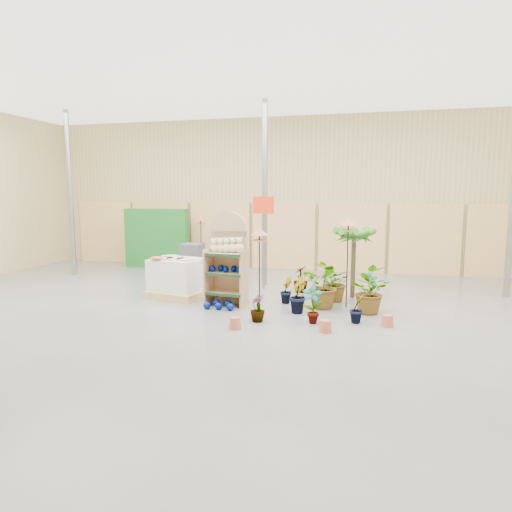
# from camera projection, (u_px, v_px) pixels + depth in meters

# --- Properties ---
(room) EXTENTS (15.20, 12.10, 4.70)m
(room) POSITION_uv_depth(u_px,v_px,m) (233.00, 197.00, 8.68)
(room) COLOR #5C5C5C
(room) RESTS_ON ground
(display_shelf) EXTENTS (0.84, 0.58, 1.91)m
(display_shelf) POSITION_uv_depth(u_px,v_px,m) (228.00, 262.00, 9.34)
(display_shelf) COLOR tan
(display_shelf) RESTS_ON ground
(teddy_bears) EXTENTS (0.71, 0.20, 0.31)m
(teddy_bears) POSITION_uv_depth(u_px,v_px,m) (228.00, 246.00, 9.20)
(teddy_bears) COLOR beige
(teddy_bears) RESTS_ON display_shelf
(gazing_balls_shelf) EXTENTS (0.70, 0.24, 0.13)m
(gazing_balls_shelf) POSITION_uv_depth(u_px,v_px,m) (226.00, 269.00, 9.24)
(gazing_balls_shelf) COLOR #001169
(gazing_balls_shelf) RESTS_ON display_shelf
(gazing_balls_floor) EXTENTS (0.63, 0.39, 0.15)m
(gazing_balls_floor) POSITION_uv_depth(u_px,v_px,m) (220.00, 305.00, 9.05)
(gazing_balls_floor) COLOR #001169
(gazing_balls_floor) RESTS_ON ground
(pallet_stack) EXTENTS (1.37, 1.21, 0.88)m
(pallet_stack) POSITION_uv_depth(u_px,v_px,m) (178.00, 278.00, 10.08)
(pallet_stack) COLOR tan
(pallet_stack) RESTS_ON ground
(charcoal_planters) EXTENTS (0.50, 0.50, 1.00)m
(charcoal_planters) POSITION_uv_depth(u_px,v_px,m) (193.00, 263.00, 11.63)
(charcoal_planters) COLOR #353538
(charcoal_planters) RESTS_ON ground
(trellis_stock) EXTENTS (2.00, 0.30, 1.80)m
(trellis_stock) POSITION_uv_depth(u_px,v_px,m) (157.00, 238.00, 13.92)
(trellis_stock) COLOR #196621
(trellis_stock) RESTS_ON ground
(offer_sign) EXTENTS (0.50, 0.08, 2.20)m
(offer_sign) POSITION_uv_depth(u_px,v_px,m) (264.00, 223.00, 10.72)
(offer_sign) COLOR gray
(offer_sign) RESTS_ON ground
(bird_table_front) EXTENTS (0.34, 0.34, 1.62)m
(bird_table_front) POSITION_uv_depth(u_px,v_px,m) (259.00, 234.00, 8.73)
(bird_table_front) COLOR black
(bird_table_front) RESTS_ON ground
(bird_table_right) EXTENTS (0.34, 0.34, 1.79)m
(bird_table_right) POSITION_uv_depth(u_px,v_px,m) (348.00, 225.00, 8.94)
(bird_table_right) COLOR black
(bird_table_right) RESTS_ON ground
(bird_table_back) EXTENTS (0.34, 0.34, 1.66)m
(bird_table_back) POSITION_uv_depth(u_px,v_px,m) (201.00, 220.00, 12.77)
(bird_table_back) COLOR black
(bird_table_back) RESTS_ON ground
(palm) EXTENTS (0.70, 0.70, 1.65)m
(palm) POSITION_uv_depth(u_px,v_px,m) (354.00, 234.00, 9.84)
(palm) COLOR #42341F
(palm) RESTS_ON ground
(potted_plant_1) EXTENTS (0.36, 0.42, 0.70)m
(potted_plant_1) POSITION_uv_depth(u_px,v_px,m) (298.00, 295.00, 8.72)
(potted_plant_1) COLOR #2B6B19
(potted_plant_1) RESTS_ON ground
(potted_plant_2) EXTENTS (1.07, 1.02, 0.93)m
(potted_plant_2) POSITION_uv_depth(u_px,v_px,m) (325.00, 285.00, 9.04)
(potted_plant_2) COLOR #2B6B19
(potted_plant_2) RESTS_ON ground
(potted_plant_4) EXTENTS (0.41, 0.37, 0.65)m
(potted_plant_4) POSITION_uv_depth(u_px,v_px,m) (370.00, 288.00, 9.48)
(potted_plant_4) COLOR #2B6B19
(potted_plant_4) RESTS_ON ground
(potted_plant_5) EXTENTS (0.28, 0.33, 0.54)m
(potted_plant_5) POSITION_uv_depth(u_px,v_px,m) (286.00, 290.00, 9.50)
(potted_plant_5) COLOR #2B6B19
(potted_plant_5) RESTS_ON ground
(potted_plant_6) EXTENTS (0.74, 0.82, 0.83)m
(potted_plant_6) POSITION_uv_depth(u_px,v_px,m) (335.00, 282.00, 9.61)
(potted_plant_6) COLOR #2B6B19
(potted_plant_6) RESTS_ON ground
(potted_plant_7) EXTENTS (0.38, 0.38, 0.48)m
(potted_plant_7) POSITION_uv_depth(u_px,v_px,m) (258.00, 308.00, 8.13)
(potted_plant_7) COLOR #2B6B19
(potted_plant_7) RESTS_ON ground
(potted_plant_8) EXTENTS (0.39, 0.29, 0.68)m
(potted_plant_8) POSITION_uv_depth(u_px,v_px,m) (312.00, 305.00, 7.99)
(potted_plant_8) COLOR #2B6B19
(potted_plant_8) RESTS_ON ground
(potted_plant_9) EXTENTS (0.35, 0.36, 0.51)m
(potted_plant_9) POSITION_uv_depth(u_px,v_px,m) (357.00, 309.00, 8.05)
(potted_plant_9) COLOR #2B6B19
(potted_plant_9) RESTS_ON ground
(potted_plant_10) EXTENTS (1.00, 1.03, 0.88)m
(potted_plant_10) POSITION_uv_depth(u_px,v_px,m) (367.00, 290.00, 8.68)
(potted_plant_10) COLOR #2B6B19
(potted_plant_10) RESTS_ON ground
(potted_plant_11) EXTENTS (0.41, 0.41, 0.62)m
(potted_plant_11) POSITION_uv_depth(u_px,v_px,m) (301.00, 279.00, 10.54)
(potted_plant_11) COLOR #2B6B19
(potted_plant_11) RESTS_ON ground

